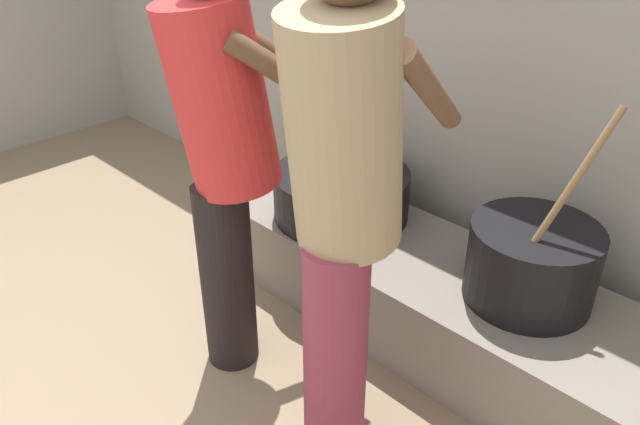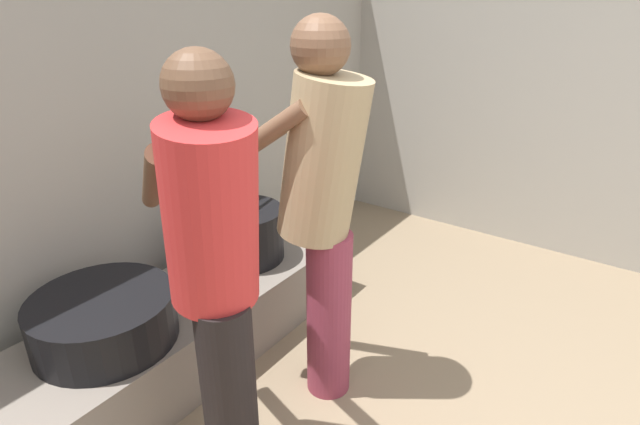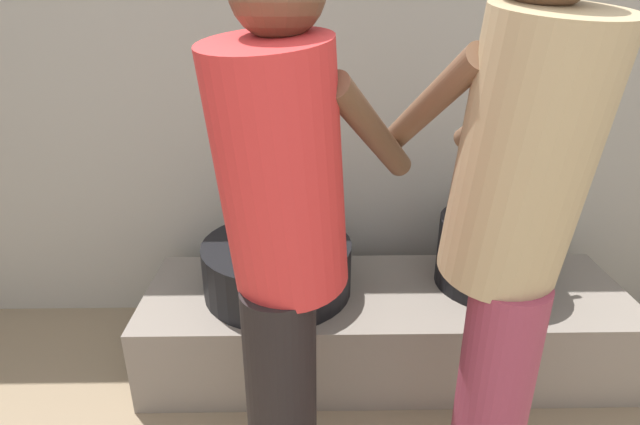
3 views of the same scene
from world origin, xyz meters
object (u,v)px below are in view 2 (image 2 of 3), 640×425
Objects in this scene: cooking_pot_secondary at (104,319)px; cooking_pot_main at (243,233)px; cook_in_tan_shirt at (322,199)px; cook_in_red_shirt at (215,263)px.

cooking_pot_main is at bearing 2.29° from cooking_pot_secondary.
cooking_pot_main is 0.45× the size of cook_in_tan_shirt.
cooking_pot_main is at bearing 70.51° from cook_in_tan_shirt.
cooking_pot_main is 1.14m from cook_in_red_shirt.
cook_in_red_shirt is at bearing -140.09° from cooking_pot_main.
cook_in_red_shirt is (0.07, -0.65, 0.45)m from cooking_pot_secondary.
cook_in_red_shirt is (-0.82, -0.68, 0.41)m from cooking_pot_main.
cook_in_tan_shirt is (0.63, -0.68, 0.49)m from cooking_pot_secondary.
cooking_pot_secondary is at bearing 132.97° from cook_in_tan_shirt.
cooking_pot_secondary is 0.79m from cook_in_red_shirt.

